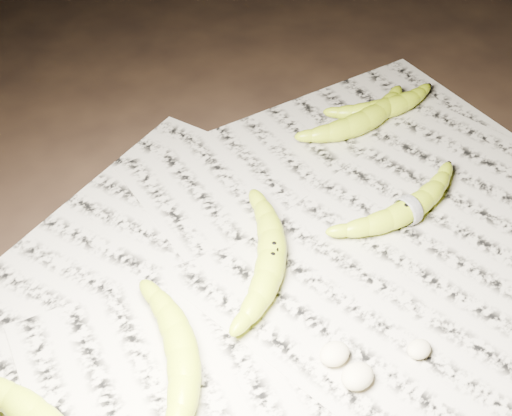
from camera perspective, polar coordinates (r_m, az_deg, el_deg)
ground at (r=0.91m, az=2.68°, el=-3.51°), size 3.00×3.00×0.00m
newspaper_patch at (r=0.89m, az=4.20°, el=-4.88°), size 0.90×0.70×0.01m
banana_left_b at (r=0.79m, az=-5.89°, el=-11.63°), size 0.14×0.20×0.04m
banana_center at (r=0.87m, az=1.24°, el=-3.88°), size 0.18×0.19×0.04m
banana_taped at (r=0.96m, az=12.10°, el=-0.01°), size 0.20×0.06×0.03m
banana_upper_a at (r=1.10m, az=8.59°, el=7.03°), size 0.18×0.06×0.04m
banana_upper_b at (r=1.13m, az=10.38°, el=8.02°), size 0.17×0.09×0.03m
measuring_tape at (r=0.96m, az=12.10°, el=-0.01°), size 0.00×0.04×0.04m
flesh_chunk_a at (r=0.78m, az=8.15°, el=-13.02°), size 0.04×0.03×0.02m
flesh_chunk_b at (r=0.80m, az=6.32°, el=-11.36°), size 0.04×0.03×0.02m
flesh_chunk_c at (r=0.82m, az=12.96°, el=-10.78°), size 0.03×0.02×0.02m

